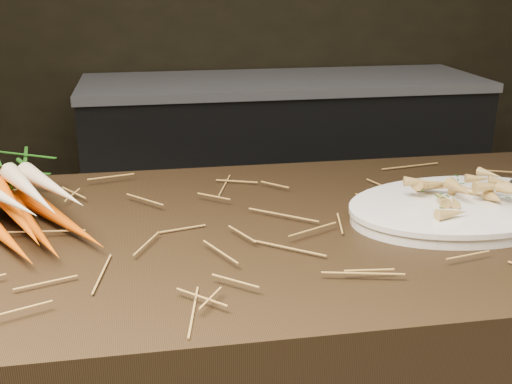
% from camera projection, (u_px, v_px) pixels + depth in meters
% --- Properties ---
extents(back_counter, '(1.82, 0.62, 0.84)m').
position_uv_depth(back_counter, '(282.00, 166.00, 3.05)').
color(back_counter, black).
rests_on(back_counter, ground).
extents(straw_bedding, '(1.40, 0.60, 0.02)m').
position_uv_depth(straw_bedding, '(345.00, 215.00, 1.09)').
color(straw_bedding, olive).
rests_on(straw_bedding, main_counter).
extents(root_veg_bunch, '(0.38, 0.56, 0.10)m').
position_uv_depth(root_veg_bunch, '(1.00, 182.00, 1.14)').
color(root_veg_bunch, '#C54605').
rests_on(root_veg_bunch, main_counter).
extents(serving_platter, '(0.45, 0.33, 0.02)m').
position_uv_depth(serving_platter, '(463.00, 210.00, 1.11)').
color(serving_platter, white).
rests_on(serving_platter, main_counter).
extents(roasted_veg_heap, '(0.22, 0.17, 0.05)m').
position_uv_depth(roasted_veg_heap, '(465.00, 192.00, 1.10)').
color(roasted_veg_heap, '#A77A3C').
rests_on(roasted_veg_heap, serving_platter).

